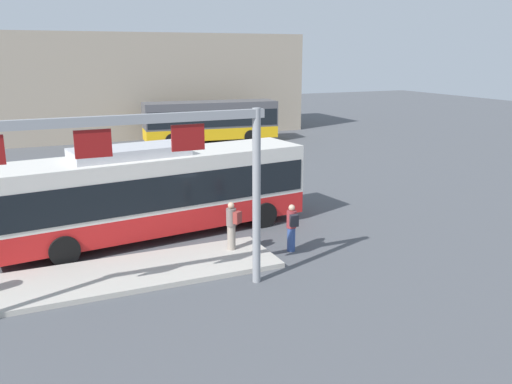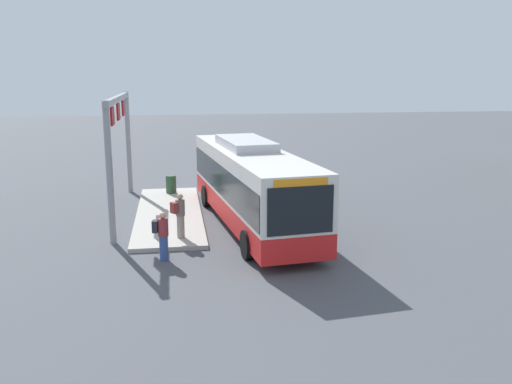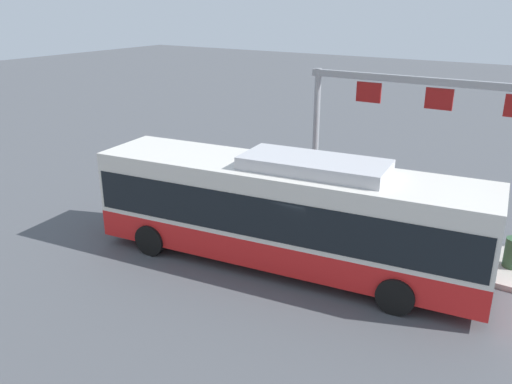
% 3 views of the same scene
% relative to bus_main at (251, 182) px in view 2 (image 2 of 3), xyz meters
% --- Properties ---
extents(ground_plane, '(120.00, 120.00, 0.00)m').
position_rel_bus_main_xyz_m(ground_plane, '(0.01, 0.00, -1.81)').
color(ground_plane, '#4C4F54').
extents(platform_curb, '(10.00, 2.80, 0.16)m').
position_rel_bus_main_xyz_m(platform_curb, '(-2.03, -3.35, -1.73)').
color(platform_curb, '#B2ADA3').
rests_on(platform_curb, ground).
extents(bus_main, '(11.85, 3.89, 3.46)m').
position_rel_bus_main_xyz_m(bus_main, '(0.00, 0.00, 0.00)').
color(bus_main, red).
rests_on(bus_main, ground).
extents(person_boarding, '(0.39, 0.56, 1.67)m').
position_rel_bus_main_xyz_m(person_boarding, '(3.85, -3.52, -0.92)').
color(person_boarding, '#334C8C').
rests_on(person_boarding, ground).
extents(person_waiting_near, '(0.54, 0.61, 1.67)m').
position_rel_bus_main_xyz_m(person_waiting_near, '(1.89, -2.92, -0.76)').
color(person_waiting_near, gray).
rests_on(person_waiting_near, platform_curb).
extents(platform_sign_gantry, '(9.27, 0.24, 5.20)m').
position_rel_bus_main_xyz_m(platform_sign_gantry, '(-2.74, -5.36, 1.94)').
color(platform_sign_gantry, gray).
rests_on(platform_sign_gantry, ground).
extents(trash_bin, '(0.52, 0.52, 0.90)m').
position_rel_bus_main_xyz_m(trash_bin, '(-5.89, -3.25, -1.20)').
color(trash_bin, '#2D5133').
rests_on(trash_bin, platform_curb).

